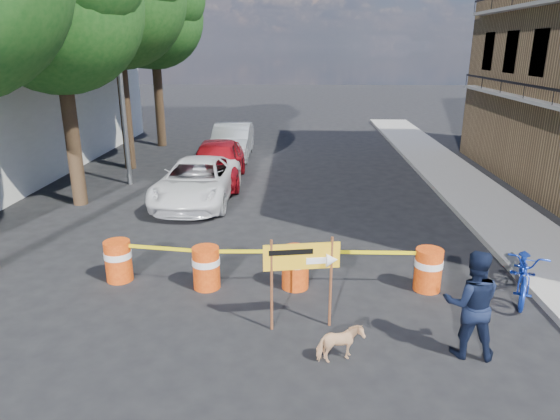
# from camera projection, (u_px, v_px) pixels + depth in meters

# --- Properties ---
(ground) EXTENTS (120.00, 120.00, 0.00)m
(ground) POSITION_uv_depth(u_px,v_px,m) (284.00, 322.00, 9.23)
(ground) COLOR black
(ground) RESTS_ON ground
(sidewalk_east) EXTENTS (2.40, 40.00, 0.15)m
(sidewalk_east) POSITION_uv_depth(u_px,v_px,m) (501.00, 217.00, 14.67)
(sidewalk_east) COLOR gray
(sidewalk_east) RESTS_ON ground
(tree_mid_a) EXTENTS (5.25, 5.00, 8.68)m
(tree_mid_a) POSITION_uv_depth(u_px,v_px,m) (57.00, 4.00, 14.25)
(tree_mid_a) COLOR #332316
(tree_mid_a) RESTS_ON ground
(tree_far) EXTENTS (5.04, 4.80, 8.84)m
(tree_far) POSITION_uv_depth(u_px,v_px,m) (154.00, 16.00, 23.67)
(tree_far) COLOR #332316
(tree_far) RESTS_ON ground
(streetlamp) EXTENTS (1.25, 0.18, 8.00)m
(streetlamp) POSITION_uv_depth(u_px,v_px,m) (120.00, 61.00, 17.10)
(streetlamp) COLOR gray
(streetlamp) RESTS_ON ground
(barrel_far_left) EXTENTS (0.58, 0.58, 0.90)m
(barrel_far_left) POSITION_uv_depth(u_px,v_px,m) (118.00, 260.00, 10.74)
(barrel_far_left) COLOR red
(barrel_far_left) RESTS_ON ground
(barrel_mid_left) EXTENTS (0.58, 0.58, 0.90)m
(barrel_mid_left) POSITION_uv_depth(u_px,v_px,m) (206.00, 267.00, 10.40)
(barrel_mid_left) COLOR red
(barrel_mid_left) RESTS_ON ground
(barrel_mid_right) EXTENTS (0.58, 0.58, 0.90)m
(barrel_mid_right) POSITION_uv_depth(u_px,v_px,m) (295.00, 267.00, 10.41)
(barrel_mid_right) COLOR red
(barrel_mid_right) RESTS_ON ground
(barrel_far_right) EXTENTS (0.58, 0.58, 0.90)m
(barrel_far_right) POSITION_uv_depth(u_px,v_px,m) (428.00, 269.00, 10.31)
(barrel_far_right) COLOR red
(barrel_far_right) RESTS_ON ground
(detour_sign) EXTENTS (1.33, 0.34, 1.73)m
(detour_sign) POSITION_uv_depth(u_px,v_px,m) (311.00, 263.00, 8.67)
(detour_sign) COLOR #592D19
(detour_sign) RESTS_ON ground
(pedestrian) EXTENTS (0.98, 0.81, 1.84)m
(pedestrian) POSITION_uv_depth(u_px,v_px,m) (471.00, 304.00, 8.00)
(pedestrian) COLOR black
(pedestrian) RESTS_ON ground
(bicycle) EXTENTS (1.09, 1.29, 2.09)m
(bicycle) POSITION_uv_depth(u_px,v_px,m) (529.00, 248.00, 9.86)
(bicycle) COLOR #1636B6
(bicycle) RESTS_ON ground
(dog) EXTENTS (0.82, 0.59, 0.63)m
(dog) POSITION_uv_depth(u_px,v_px,m) (340.00, 344.00, 7.98)
(dog) COLOR #E7B684
(dog) RESTS_ON ground
(suv_white) EXTENTS (2.40, 5.00, 1.37)m
(suv_white) POSITION_uv_depth(u_px,v_px,m) (197.00, 181.00, 16.18)
(suv_white) COLOR white
(suv_white) RESTS_ON ground
(sedan_red) EXTENTS (2.06, 4.74, 1.59)m
(sedan_red) POSITION_uv_depth(u_px,v_px,m) (217.00, 162.00, 18.41)
(sedan_red) COLOR maroon
(sedan_red) RESTS_ON ground
(sedan_silver) EXTENTS (1.69, 4.67, 1.53)m
(sedan_silver) POSITION_uv_depth(u_px,v_px,m) (232.00, 141.00, 22.57)
(sedan_silver) COLOR silver
(sedan_silver) RESTS_ON ground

